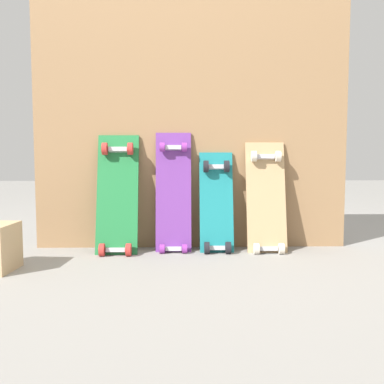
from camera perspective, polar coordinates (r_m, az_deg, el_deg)
ground_plane at (r=2.70m, az=-0.04°, el=-7.04°), size 12.00×12.00×0.00m
plywood_wall_panel at (r=2.73m, az=-0.08°, el=11.49°), size 1.82×0.04×1.74m
skateboard_green at (r=2.61m, az=-9.23°, el=-0.90°), size 0.23×0.26×0.72m
skateboard_purple at (r=2.62m, az=-2.31°, el=-0.74°), size 0.20×0.19×0.74m
skateboard_teal at (r=2.62m, az=3.05°, el=-1.90°), size 0.19×0.22×0.63m
skateboard_natural at (r=2.65m, az=9.17°, el=-1.29°), size 0.22×0.23×0.69m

